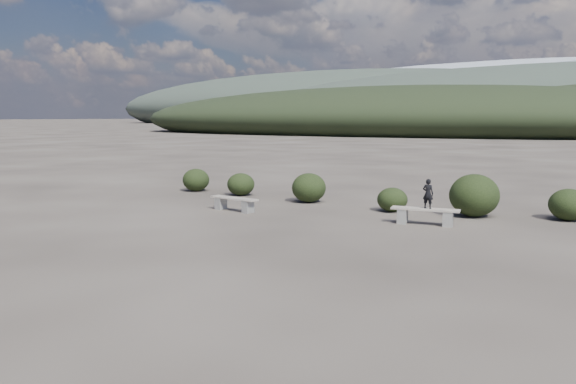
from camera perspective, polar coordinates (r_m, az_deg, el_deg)
The scene contains 11 objects.
ground at distance 12.34m, azimuth -5.10°, elevation -7.18°, with size 1200.00×1200.00×0.00m, color #2F2924.
bench_left at distance 18.92m, azimuth -5.50°, elevation -1.11°, with size 1.88×0.67×0.46m.
bench_right at distance 16.93m, azimuth 13.74°, elevation -2.27°, with size 2.00×0.65×0.49m.
seated_person at distance 16.83m, azimuth 14.04°, elevation -0.16°, with size 0.32×0.21×0.88m, color black.
shrub_a at distance 22.65m, azimuth -4.82°, elevation 0.78°, with size 1.10×1.10×0.90m, color black.
shrub_b at distance 20.76m, azimuth 2.13°, elevation 0.43°, with size 1.27×1.27×1.09m, color black.
shrub_c at distance 19.05m, azimuth 10.55°, elevation -0.77°, with size 1.01×1.01×0.81m, color black.
shrub_d at distance 18.73m, azimuth 18.39°, elevation -0.32°, with size 1.55×1.55×1.36m, color black.
shrub_e at distance 19.15m, azimuth 26.63°, elevation -1.16°, with size 1.17×1.17×0.97m, color black.
shrub_f at distance 24.21m, azimuth -9.33°, elevation 1.22°, with size 1.13×1.13×0.96m, color black.
mountain_ridges at distance 349.40m, azimuth 25.99°, elevation 8.15°, with size 500.00×400.00×56.00m.
Camera 1 is at (6.54, -9.97, 3.15)m, focal length 35.00 mm.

